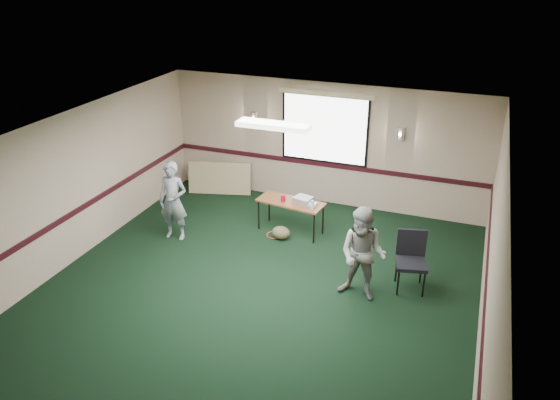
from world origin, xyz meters
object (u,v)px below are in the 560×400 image
(folding_table, at_px, (291,204))
(person_left, at_px, (173,201))
(conference_chair, at_px, (411,255))
(person_right, at_px, (363,254))
(projector, at_px, (303,200))

(folding_table, distance_m, person_left, 2.28)
(conference_chair, bearing_deg, person_right, -152.41)
(conference_chair, bearing_deg, person_left, 165.08)
(person_right, bearing_deg, conference_chair, 47.77)
(projector, bearing_deg, person_left, -140.01)
(folding_table, distance_m, projector, 0.27)
(projector, xyz_separation_m, person_left, (-2.27, -1.07, 0.06))
(projector, height_order, person_right, person_right)
(conference_chair, relative_size, person_left, 0.64)
(folding_table, relative_size, person_left, 0.88)
(person_left, bearing_deg, folding_table, 22.44)
(person_left, bearing_deg, projector, 20.90)
(conference_chair, height_order, person_right, person_right)
(projector, relative_size, conference_chair, 0.33)
(conference_chair, relative_size, person_right, 0.63)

